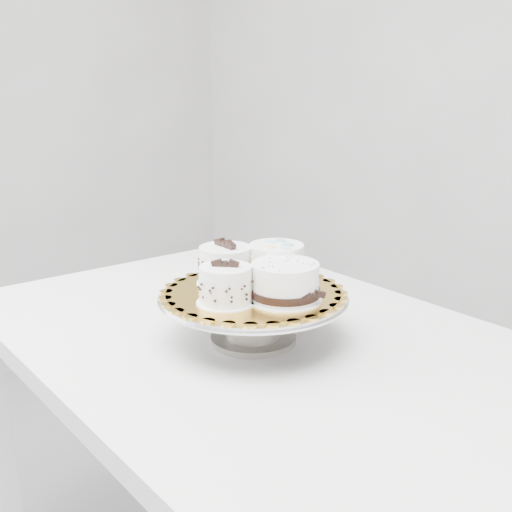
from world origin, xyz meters
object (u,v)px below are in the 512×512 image
Objects in this scene: cake_board at (253,293)px; cake_ribbon at (286,283)px; table at (260,369)px; cake_dots at (276,263)px; cake_swirl at (226,286)px; cake_stand at (253,309)px; cake_banded at (225,267)px.

cake_ribbon is at bearing -0.63° from cake_board.
cake_board is (0.01, -0.03, 0.17)m from table.
cake_dots is at bearing 89.75° from cake_board.
cake_swirl is (0.00, -0.08, 0.04)m from cake_board.
table is 0.23m from cake_ribbon.
cake_stand is at bearing -105.85° from cake_dots.
table is at bearing 66.01° from cake_swirl.
cake_dots is (0.01, 0.04, 0.22)m from table.
cake_stand is at bearing -90.00° from cake_board.
cake_banded reaches higher than cake_stand.
cake_board reaches higher than table.
cake_dots is (0.07, 0.07, 0.01)m from cake_banded.
cake_dots is 0.83× the size of cake_ribbon.
cake_board is 2.76× the size of cake_banded.
table is 11.54× the size of cake_banded.
cake_stand is 0.10m from cake_dots.
cake_board is at bearing -60.54° from table.
cake_board is 2.57× the size of cake_swirl.
cake_swirl reaches higher than cake_stand.
table is at bearing 179.28° from cake_ribbon.
cake_stand is at bearing -159.44° from cake_ribbon.
cake_banded is 0.91× the size of cake_dots.
cake_ribbon is (0.09, -0.04, 0.21)m from table.
cake_board is 0.08m from cake_banded.
table is 0.15m from cake_stand.
table is at bearing 107.70° from cake_board.
cake_dots is at bearing 158.45° from cake_ribbon.
cake_ribbon is at bearing -58.34° from cake_dots.
cake_stand reaches higher than table.
cake_board reaches higher than cake_stand.
cake_dots is at bearing 60.03° from cake_swirl.
cake_ribbon is at bearing 16.42° from cake_swirl.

